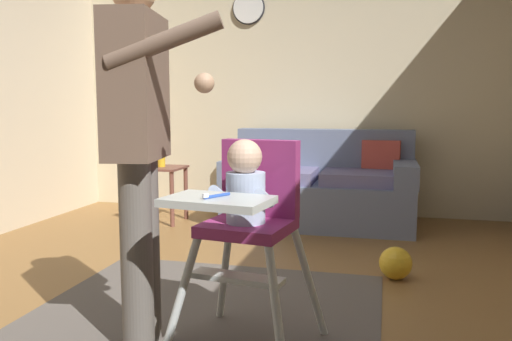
{
  "coord_description": "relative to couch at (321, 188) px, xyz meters",
  "views": [
    {
      "loc": [
        0.99,
        -2.36,
        1.09
      ],
      "look_at": [
        0.4,
        0.02,
        0.78
      ],
      "focal_mm": 36.96,
      "sensor_mm": 36.0,
      "label": 1
    }
  ],
  "objects": [
    {
      "name": "wall_clock",
      "position": [
        -0.81,
        0.48,
        1.73
      ],
      "size": [
        0.33,
        0.04,
        0.33
      ],
      "color": "white"
    },
    {
      "name": "couch",
      "position": [
        0.0,
        0.0,
        0.0
      ],
      "size": [
        1.69,
        0.86,
        0.86
      ],
      "rotation": [
        0.0,
        0.0,
        -1.57
      ],
      "color": "slate",
      "rests_on": "ground"
    },
    {
      "name": "side_table",
      "position": [
        -1.45,
        -0.29,
        0.05
      ],
      "size": [
        0.4,
        0.4,
        0.52
      ],
      "color": "brown",
      "rests_on": "ground"
    },
    {
      "name": "adult_standing",
      "position": [
        -0.48,
        -2.7,
        0.61
      ],
      "size": [
        0.57,
        0.5,
        1.66
      ],
      "rotation": [
        0.0,
        0.0,
        0.17
      ],
      "color": "#665F58",
      "rests_on": "ground"
    },
    {
      "name": "toy_ball",
      "position": [
        0.65,
        -1.47,
        -0.23
      ],
      "size": [
        0.21,
        0.21,
        0.21
      ],
      "primitive_type": "sphere",
      "color": "gold",
      "rests_on": "ground"
    },
    {
      "name": "ground",
      "position": [
        -0.42,
        -2.44,
        -0.38
      ],
      "size": [
        5.92,
        7.46,
        0.1
      ],
      "primitive_type": "cube",
      "color": "brown"
    },
    {
      "name": "wall_far",
      "position": [
        -0.42,
        0.52,
        1.03
      ],
      "size": [
        5.12,
        0.06,
        2.72
      ],
      "primitive_type": "cube",
      "color": "beige",
      "rests_on": "ground"
    },
    {
      "name": "sippy_cup",
      "position": [
        -1.45,
        -0.29,
        0.24
      ],
      "size": [
        0.07,
        0.07,
        0.1
      ],
      "primitive_type": "cylinder",
      "color": "gold",
      "rests_on": "side_table"
    },
    {
      "name": "high_chair",
      "position": [
        -0.01,
        -2.62,
        0.32
      ],
      "size": [
        0.69,
        0.79,
        0.95
      ],
      "rotation": [
        0.0,
        0.0,
        -1.72
      ],
      "color": "silver",
      "rests_on": "ground"
    }
  ]
}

